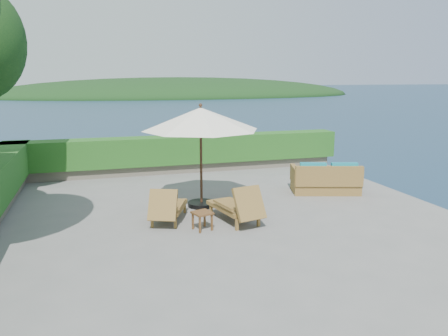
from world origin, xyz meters
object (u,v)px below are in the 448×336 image
object	(u,v)px
patio_umbrella	(201,120)
lounge_left	(168,207)
lounge_right	(237,206)
wicker_loveseat	(326,180)
side_table	(202,215)

from	to	relation	value
patio_umbrella	lounge_left	world-z (taller)	patio_umbrella
patio_umbrella	lounge_right	xyz separation A→B (m)	(0.52, -1.58, -1.96)
lounge_right	wicker_loveseat	size ratio (longest dim) A/B	0.82
lounge_left	lounge_right	bearing A→B (deg)	3.91
lounge_left	wicker_loveseat	bearing A→B (deg)	36.81
patio_umbrella	side_table	xyz separation A→B (m)	(-0.43, -1.86, -2.02)
side_table	wicker_loveseat	xyz separation A→B (m)	(4.42, 2.16, 0.03)
lounge_right	side_table	bearing A→B (deg)	-176.54
lounge_left	patio_umbrella	bearing A→B (deg)	65.67
wicker_loveseat	patio_umbrella	bearing A→B (deg)	-158.90
patio_umbrella	wicker_loveseat	xyz separation A→B (m)	(3.99, 0.30, -1.99)
lounge_left	wicker_loveseat	world-z (taller)	wicker_loveseat
patio_umbrella	lounge_left	bearing A→B (deg)	-136.14
lounge_left	lounge_right	world-z (taller)	lounge_right
patio_umbrella	lounge_right	bearing A→B (deg)	-71.99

